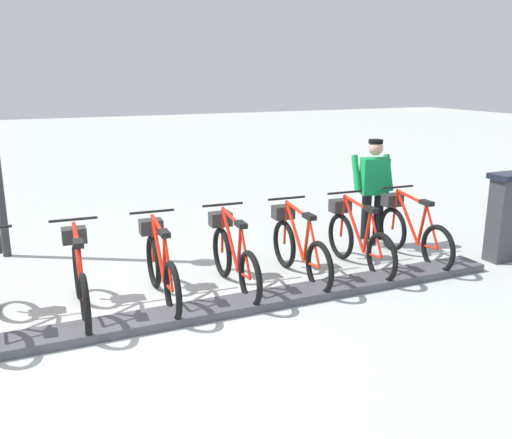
% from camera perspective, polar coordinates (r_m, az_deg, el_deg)
% --- Properties ---
extents(ground_plane, '(60.00, 60.00, 0.00)m').
position_cam_1_polar(ground_plane, '(6.15, -14.78, -11.12)').
color(ground_plane, '#ADB2AD').
extents(dock_rail_base, '(0.44, 10.03, 0.10)m').
position_cam_1_polar(dock_rail_base, '(6.13, -14.81, -10.70)').
color(dock_rail_base, '#47474C').
rests_on(dock_rail_base, ground).
extents(payment_kiosk, '(0.36, 0.52, 1.28)m').
position_cam_1_polar(payment_kiosk, '(8.67, 24.23, 0.35)').
color(payment_kiosk, '#38383D').
rests_on(payment_kiosk, ground).
extents(bike_docked_0, '(1.72, 0.54, 1.02)m').
position_cam_1_polar(bike_docked_0, '(8.32, 15.65, -1.14)').
color(bike_docked_0, black).
rests_on(bike_docked_0, ground).
extents(bike_docked_1, '(1.72, 0.54, 1.02)m').
position_cam_1_polar(bike_docked_1, '(7.78, 10.37, -1.92)').
color(bike_docked_1, black).
rests_on(bike_docked_1, ground).
extents(bike_docked_2, '(1.72, 0.54, 1.02)m').
position_cam_1_polar(bike_docked_2, '(7.31, 4.37, -2.80)').
color(bike_docked_2, black).
rests_on(bike_docked_2, ground).
extents(bike_docked_3, '(1.72, 0.54, 1.02)m').
position_cam_1_polar(bike_docked_3, '(6.94, -2.37, -3.74)').
color(bike_docked_3, black).
rests_on(bike_docked_3, ground).
extents(bike_docked_4, '(1.72, 0.54, 1.02)m').
position_cam_1_polar(bike_docked_4, '(6.68, -9.77, -4.72)').
color(bike_docked_4, black).
rests_on(bike_docked_4, ground).
extents(bike_docked_5, '(1.72, 0.54, 1.02)m').
position_cam_1_polar(bike_docked_5, '(6.54, -17.65, -5.67)').
color(bike_docked_5, black).
rests_on(bike_docked_5, ground).
extents(worker_near_rack, '(0.57, 0.69, 1.66)m').
position_cam_1_polar(worker_near_rack, '(8.80, 11.98, 3.17)').
color(worker_near_rack, white).
rests_on(worker_near_rack, ground).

